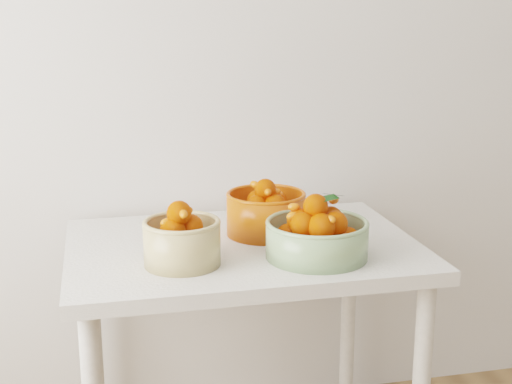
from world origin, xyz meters
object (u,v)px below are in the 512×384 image
table (243,274)px  bowl_orange (266,212)px  bowl_cream (182,240)px  bowl_green (317,235)px

table → bowl_orange: bearing=40.3°
bowl_cream → table: bearing=35.3°
bowl_orange → bowl_cream: bearing=-143.1°
bowl_orange → table: bearing=-139.7°
bowl_cream → bowl_green: bowl_green is taller
bowl_green → bowl_orange: (-0.08, 0.23, 0.01)m
table → bowl_cream: bearing=-144.7°
table → bowl_orange: (0.09, 0.07, 0.16)m
table → bowl_cream: 0.29m
table → bowl_orange: 0.20m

